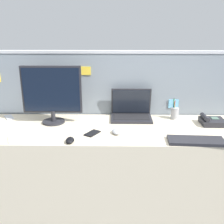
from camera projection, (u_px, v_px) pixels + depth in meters
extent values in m
plane|color=#4C515B|center=(112.00, 201.00, 2.37)|extent=(10.00, 10.00, 0.00)
cube|color=beige|center=(112.00, 166.00, 2.26)|extent=(2.20, 0.68, 0.71)
cube|color=gray|center=(113.00, 120.00, 2.53)|extent=(2.39, 0.06, 1.26)
cube|color=#B7BAC1|center=(113.00, 52.00, 2.33)|extent=(2.39, 0.07, 0.02)
cube|color=pink|center=(65.00, 79.00, 2.38)|extent=(0.10, 0.01, 0.07)
cube|color=yellow|center=(84.00, 71.00, 2.36)|extent=(0.11, 0.01, 0.07)
cube|color=#66ADD1|center=(174.00, 104.00, 2.44)|extent=(0.09, 0.01, 0.08)
cylinder|color=#232328|center=(54.00, 122.00, 2.27)|extent=(0.19, 0.19, 0.02)
cylinder|color=#232328|center=(53.00, 116.00, 2.25)|extent=(0.04, 0.04, 0.09)
cube|color=#232328|center=(52.00, 90.00, 2.19)|extent=(0.50, 0.03, 0.39)
cube|color=black|center=(51.00, 90.00, 2.18)|extent=(0.47, 0.01, 0.36)
cube|color=#232328|center=(131.00, 118.00, 2.34)|extent=(0.36, 0.24, 0.02)
cube|color=black|center=(131.00, 117.00, 2.35)|extent=(0.32, 0.17, 0.00)
cube|color=#232328|center=(131.00, 101.00, 2.40)|extent=(0.36, 0.05, 0.24)
cube|color=black|center=(131.00, 102.00, 2.39)|extent=(0.33, 0.04, 0.22)
cube|color=#232328|center=(212.00, 122.00, 2.22)|extent=(0.19, 0.17, 0.05)
cube|color=#4C6B5B|center=(215.00, 118.00, 2.23)|extent=(0.06, 0.06, 0.01)
cylinder|color=#232328|center=(205.00, 117.00, 2.21)|extent=(0.04, 0.15, 0.04)
cube|color=#232328|center=(196.00, 141.00, 1.88)|extent=(0.40, 0.17, 0.02)
ellipsoid|color=#9EA0A8|center=(116.00, 132.00, 2.03)|extent=(0.09, 0.11, 0.03)
ellipsoid|color=black|center=(70.00, 140.00, 1.88)|extent=(0.07, 0.10, 0.03)
cylinder|color=#99999E|center=(175.00, 113.00, 2.35)|extent=(0.07, 0.07, 0.10)
cylinder|color=black|center=(173.00, 106.00, 2.34)|extent=(0.01, 0.02, 0.15)
cylinder|color=blue|center=(173.00, 108.00, 2.34)|extent=(0.01, 0.02, 0.12)
cylinder|color=red|center=(174.00, 107.00, 2.33)|extent=(0.01, 0.02, 0.13)
cylinder|color=#238438|center=(174.00, 107.00, 2.33)|extent=(0.02, 0.01, 0.14)
cube|color=#B7BAC1|center=(9.00, 117.00, 2.38)|extent=(0.12, 0.14, 0.01)
cube|color=black|center=(92.00, 133.00, 2.03)|extent=(0.13, 0.15, 0.01)
cube|color=silver|center=(13.00, 139.00, 1.93)|extent=(0.12, 0.16, 0.01)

